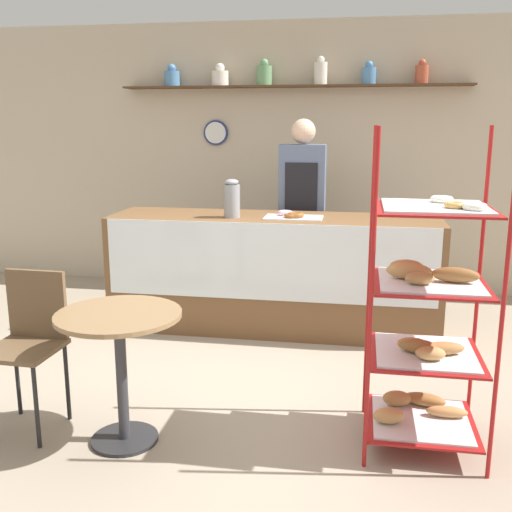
{
  "coord_description": "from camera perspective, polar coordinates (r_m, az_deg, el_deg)",
  "views": [
    {
      "loc": [
        0.69,
        -3.5,
        1.72
      ],
      "look_at": [
        0.0,
        0.47,
        0.81
      ],
      "focal_mm": 42.0,
      "sensor_mm": 36.0,
      "label": 1
    }
  ],
  "objects": [
    {
      "name": "back_wall",
      "position": [
        6.24,
        3.54,
        9.41
      ],
      "size": [
        10.0,
        0.3,
        2.7
      ],
      "color": "beige",
      "rests_on": "ground_plane"
    },
    {
      "name": "person_worker",
      "position": [
        5.46,
        4.4,
        4.67
      ],
      "size": [
        0.41,
        0.23,
        1.75
      ],
      "color": "#282833",
      "rests_on": "ground_plane"
    },
    {
      "name": "cafe_chair",
      "position": [
        3.64,
        -20.72,
        -6.82
      ],
      "size": [
        0.39,
        0.39,
        0.9
      ],
      "rotation": [
        0.0,
        0.0,
        6.25
      ],
      "color": "black",
      "rests_on": "ground_plane"
    },
    {
      "name": "cafe_table",
      "position": [
        3.3,
        -12.82,
        -8.36
      ],
      "size": [
        0.67,
        0.67,
        0.74
      ],
      "color": "#262628",
      "rests_on": "ground_plane"
    },
    {
      "name": "ground_plane",
      "position": [
        3.96,
        -1.19,
        -13.06
      ],
      "size": [
        14.0,
        14.0,
        0.0
      ],
      "primitive_type": "plane",
      "color": "gray"
    },
    {
      "name": "coffee_carafe",
      "position": [
        4.87,
        -2.31,
        5.47
      ],
      "size": [
        0.13,
        0.13,
        0.31
      ],
      "color": "gray",
      "rests_on": "display_counter"
    },
    {
      "name": "display_counter",
      "position": [
        5.04,
        1.69,
        -1.58
      ],
      "size": [
        2.72,
        0.72,
        0.96
      ],
      "color": "brown",
      "rests_on": "ground_plane"
    },
    {
      "name": "donut_tray_counter",
      "position": [
        4.85,
        3.46,
        3.83
      ],
      "size": [
        0.46,
        0.28,
        0.05
      ],
      "color": "white",
      "rests_on": "display_counter"
    },
    {
      "name": "pastry_rack",
      "position": [
        3.29,
        15.87,
        -6.08
      ],
      "size": [
        0.62,
        0.62,
        1.7
      ],
      "color": "#A51919",
      "rests_on": "ground_plane"
    }
  ]
}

